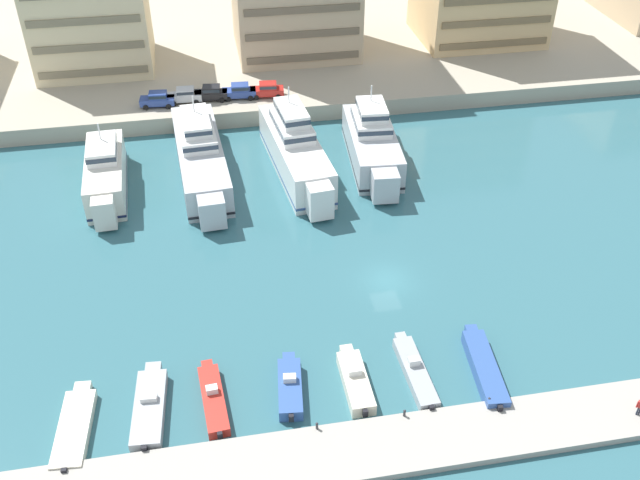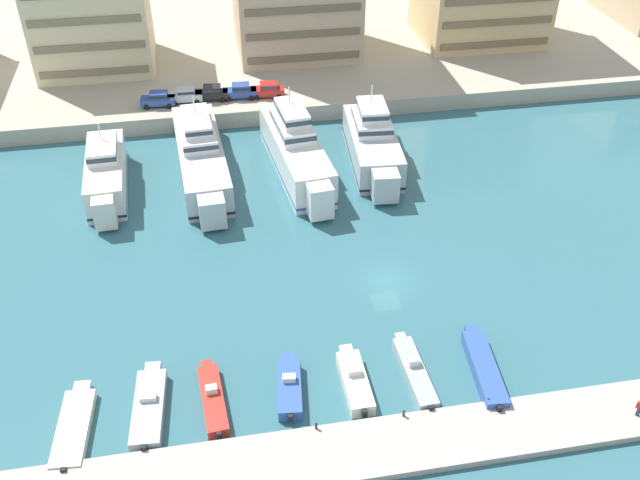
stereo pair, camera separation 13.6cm
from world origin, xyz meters
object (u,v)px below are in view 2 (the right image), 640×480
Objects in this scene: yacht_white_mid_left at (296,150)px; motorboat_cream_far_left at (74,427)px; car_red_center at (268,89)px; motorboat_red_mid_left at (213,398)px; motorboat_grey_center_right at (414,371)px; motorboat_blue_center_left at (289,387)px; yacht_ivory_far_left at (106,173)px; car_blue_far_left at (158,99)px; car_black_mid_left at (212,92)px; motorboat_cream_center at (355,381)px; car_silver_left at (186,95)px; yacht_silver_left at (201,155)px; car_blue_center_left at (240,91)px; motorboat_blue_mid_right at (484,368)px; yacht_silver_center_left at (373,143)px; motorboat_grey_left at (149,406)px.

yacht_white_mid_left is 38.06m from motorboat_cream_far_left.
car_red_center reaches higher than motorboat_cream_far_left.
motorboat_grey_center_right is (15.23, -0.04, 0.01)m from motorboat_red_mid_left.
motorboat_blue_center_left is at bearing -99.52° from yacht_white_mid_left.
car_blue_far_left is at bearing 69.82° from yacht_ivory_far_left.
car_blue_far_left is (-18.97, 45.52, 2.59)m from motorboat_grey_center_right.
car_black_mid_left is at bearing 105.22° from motorboat_grey_center_right.
car_blue_far_left is (-9.40, 45.45, 2.52)m from motorboat_blue_center_left.
yacht_ivory_far_left is 2.31× the size of motorboat_cream_center.
car_silver_left is at bearing 103.37° from motorboat_cream_center.
car_silver_left is (-1.18, 13.64, 0.77)m from yacht_silver_left.
car_blue_center_left is (0.50, 45.97, 2.52)m from motorboat_blue_center_left.
motorboat_blue_mid_right is (9.95, -0.50, -0.00)m from motorboat_cream_center.
car_blue_center_left is at bearing 107.53° from yacht_white_mid_left.
car_blue_center_left reaches higher than motorboat_blue_center_left.
motorboat_grey_center_right is at bearing -74.78° from car_black_mid_left.
motorboat_grey_center_right is (-4.26, -31.57, -1.90)m from yacht_silver_center_left.
motorboat_blue_mid_right is 2.02× the size of car_black_mid_left.
motorboat_red_mid_left is 1.73× the size of car_red_center.
motorboat_blue_mid_right reaches higher than motorboat_cream_far_left.
car_blue_far_left is 3.32m from car_silver_left.
motorboat_grey_center_right is 1.87× the size of car_red_center.
motorboat_blue_center_left is (-13.82, -31.49, -1.82)m from yacht_silver_center_left.
car_red_center is (3.93, 45.76, 2.52)m from motorboat_blue_center_left.
yacht_silver_center_left is 17.37m from car_red_center.
yacht_silver_center_left is 34.44m from motorboat_blue_center_left.
motorboat_blue_mid_right is (29.65, -31.48, -1.52)m from yacht_ivory_far_left.
car_blue_far_left is at bearing 135.43° from yacht_white_mid_left.
motorboat_cream_far_left is 1.09× the size of motorboat_red_mid_left.
motorboat_cream_center is (-8.95, -31.79, -1.79)m from yacht_silver_center_left.
motorboat_grey_left is (4.60, -30.69, -1.61)m from yacht_ivory_far_left.
car_silver_left is at bearing 114.13° from motorboat_blue_mid_right.
motorboat_cream_far_left is 30.23m from motorboat_blue_mid_right.
yacht_ivory_far_left is at bearing -127.60° from car_black_mid_left.
yacht_silver_center_left is at bearing -55.24° from car_red_center.
motorboat_grey_center_right is (24.97, 0.78, 0.08)m from motorboat_cream_far_left.
yacht_ivory_far_left is 0.71× the size of yacht_silver_left.
motorboat_grey_center_right reaches higher than motorboat_grey_left.
yacht_silver_left reaches higher than motorboat_blue_mid_right.
yacht_white_mid_left is at bearing 89.39° from motorboat_cream_center.
motorboat_blue_mid_right is at bearing -59.18° from yacht_silver_left.
yacht_white_mid_left reaches higher than motorboat_red_mid_left.
motorboat_cream_far_left is 15.43m from motorboat_blue_center_left.
motorboat_cream_far_left is at bearing -107.47° from yacht_silver_left.
car_blue_far_left is 1.00× the size of car_red_center.
motorboat_cream_center reaches higher than motorboat_blue_mid_right.
car_silver_left reaches higher than motorboat_cream_center.
yacht_silver_center_left reaches higher than motorboat_cream_far_left.
motorboat_grey_center_right is at bearing -0.14° from motorboat_red_mid_left.
motorboat_blue_center_left is 1.50× the size of car_red_center.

